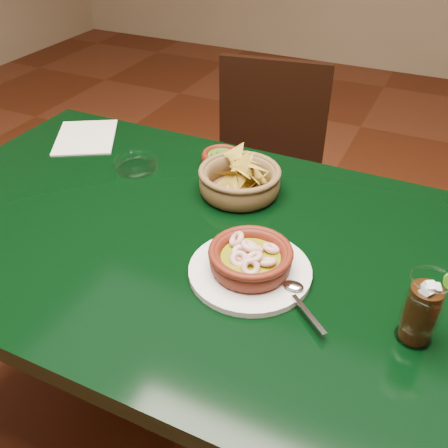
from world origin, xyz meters
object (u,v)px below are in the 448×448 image
at_px(cola_drink, 422,309).
at_px(shrimp_plate, 251,262).
at_px(dining_chair, 263,179).
at_px(chip_basket, 240,180).
at_px(dining_table, 171,261).

bearing_deg(cola_drink, shrimp_plate, 174.42).
bearing_deg(dining_chair, shrimp_plate, -70.83).
bearing_deg(dining_chair, chip_basket, -75.36).
distance_m(shrimp_plate, chip_basket, 0.28).
distance_m(shrimp_plate, cola_drink, 0.30).
relative_size(shrimp_plate, cola_drink, 1.98).
bearing_deg(dining_table, chip_basket, 64.85).
distance_m(dining_table, chip_basket, 0.24).
bearing_deg(shrimp_plate, dining_chair, 109.17).
relative_size(chip_basket, cola_drink, 1.50).
bearing_deg(shrimp_plate, chip_basket, 117.92).
bearing_deg(cola_drink, chip_basket, 147.20).
bearing_deg(dining_table, cola_drink, -10.58).
relative_size(dining_table, cola_drink, 8.20).
bearing_deg(cola_drink, dining_table, 169.42).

